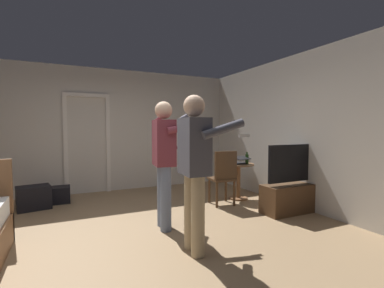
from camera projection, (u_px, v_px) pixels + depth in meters
The scene contains 13 objects.
ground_plane at pixel (128, 237), 3.49m from camera, with size 6.63×6.63×0.00m, color #997A56.
wall_back at pixel (99, 130), 5.99m from camera, with size 6.27×0.12×2.69m, color beige.
wall_right at pixel (305, 131), 4.72m from camera, with size 0.12×5.81×2.69m, color beige.
doorway_frame at pixel (87, 136), 5.81m from camera, with size 0.93×0.08×2.13m.
tv_flatscreen at pixel (293, 193), 4.54m from camera, with size 1.09×0.40×1.13m.
side_table at pixel (238, 175), 5.37m from camera, with size 0.60×0.60×0.70m.
laptop at pixel (239, 161), 5.30m from camera, with size 0.38×0.38×0.15m.
bottle_on_table at pixel (247, 159), 5.34m from camera, with size 0.06×0.06×0.23m.
wooden_chair at pixel (223, 175), 4.91m from camera, with size 0.46×0.46×0.99m.
person_blue_shirt at pixel (195, 162), 3.03m from camera, with size 0.67×0.58×1.76m.
person_striped_shirt at pixel (165, 156), 3.76m from camera, with size 0.71×0.61×1.76m.
suitcase_dark at pixel (34, 198), 4.71m from camera, with size 0.52×0.40×0.40m, color black.
suitcase_small at pixel (57, 195), 5.09m from camera, with size 0.46×0.34×0.30m, color black.
Camera 1 is at (-0.71, -3.44, 1.39)m, focal length 25.57 mm.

